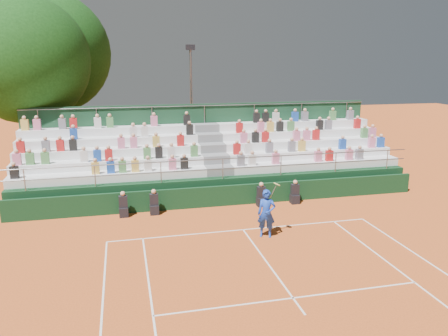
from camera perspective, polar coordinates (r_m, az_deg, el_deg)
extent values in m
plane|color=#C75621|center=(18.31, 2.52, -8.07)|extent=(90.00, 90.00, 0.00)
cube|color=white|center=(18.31, 2.52, -8.06)|extent=(11.00, 0.06, 0.01)
cube|color=white|center=(15.53, 5.77, -12.35)|extent=(0.06, 6.40, 0.01)
cube|color=white|center=(13.65, 9.00, -16.43)|extent=(8.22, 0.06, 0.01)
cube|color=#0D3119|center=(21.06, 0.19, -3.63)|extent=(20.00, 0.15, 1.00)
cube|color=black|center=(20.21, -12.96, -5.61)|extent=(0.40, 0.40, 0.44)
cube|color=black|center=(20.05, -13.03, -4.31)|extent=(0.38, 0.25, 0.55)
sphere|color=tan|center=(19.94, -13.09, -3.28)|extent=(0.22, 0.22, 0.22)
cube|color=black|center=(20.24, -9.08, -5.38)|extent=(0.40, 0.40, 0.44)
cube|color=black|center=(20.09, -9.13, -4.09)|extent=(0.38, 0.25, 0.55)
sphere|color=tan|center=(19.98, -9.17, -3.06)|extent=(0.22, 0.22, 0.22)
cube|color=black|center=(21.16, 4.85, -4.39)|extent=(0.40, 0.40, 0.44)
cube|color=black|center=(21.02, 4.87, -3.14)|extent=(0.38, 0.25, 0.55)
sphere|color=tan|center=(20.91, 4.90, -2.15)|extent=(0.22, 0.22, 0.22)
cube|color=black|center=(21.74, 9.21, -4.02)|extent=(0.40, 0.40, 0.44)
cube|color=black|center=(21.60, 9.26, -2.81)|extent=(0.38, 0.25, 0.55)
sphere|color=tan|center=(21.49, 9.30, -1.84)|extent=(0.22, 0.22, 0.22)
cube|color=#0D3119|center=(23.94, -1.53, -1.21)|extent=(20.00, 5.20, 1.20)
cube|color=silver|center=(21.67, -14.61, -1.08)|extent=(9.30, 0.85, 0.42)
cube|color=silver|center=(23.85, 11.99, 0.44)|extent=(9.30, 0.85, 0.42)
cube|color=slate|center=(22.15, -0.66, -0.29)|extent=(1.40, 0.85, 0.42)
cube|color=silver|center=(22.39, -14.64, 0.51)|extent=(9.30, 0.85, 0.42)
cube|color=silver|center=(24.51, 11.20, 1.85)|extent=(9.30, 0.85, 0.42)
cube|color=slate|center=(22.86, -1.13, 1.24)|extent=(1.40, 0.85, 0.42)
cube|color=silver|center=(23.13, -14.67, 2.00)|extent=(9.30, 0.85, 0.42)
cube|color=silver|center=(25.19, 10.46, 3.18)|extent=(9.30, 0.85, 0.42)
cube|color=slate|center=(23.58, -1.57, 2.68)|extent=(1.40, 0.85, 0.42)
cube|color=silver|center=(23.89, -14.69, 3.40)|extent=(9.30, 0.85, 0.42)
cube|color=silver|center=(25.88, 9.76, 4.44)|extent=(9.30, 0.85, 0.42)
cube|color=slate|center=(24.32, -1.98, 4.03)|extent=(1.40, 0.85, 0.42)
cube|color=silver|center=(24.66, -14.71, 4.71)|extent=(9.30, 0.85, 0.42)
cube|color=silver|center=(26.59, 9.09, 5.64)|extent=(9.30, 0.85, 0.42)
cube|color=slate|center=(25.08, -2.37, 5.30)|extent=(1.40, 0.85, 0.42)
cube|color=#183F26|center=(25.74, -2.57, 3.51)|extent=(20.00, 0.12, 4.40)
cylinder|color=gray|center=(21.13, -0.15, 1.21)|extent=(20.00, 0.05, 0.05)
cylinder|color=gray|center=(25.34, -2.58, 8.15)|extent=(20.00, 0.05, 0.05)
cube|color=black|center=(21.95, -25.70, -0.52)|extent=(0.36, 0.24, 0.56)
cube|color=gold|center=(21.43, -16.43, -0.01)|extent=(0.36, 0.24, 0.56)
cube|color=#1E4CB2|center=(21.40, -14.57, 0.09)|extent=(0.36, 0.24, 0.56)
cube|color=#4C8C4C|center=(21.39, -13.12, 0.17)|extent=(0.36, 0.24, 0.56)
cube|color=gold|center=(21.40, -11.52, 0.26)|extent=(0.36, 0.24, 0.56)
cube|color=silver|center=(21.42, -9.89, 0.35)|extent=(0.36, 0.24, 0.56)
cube|color=pink|center=(21.51, -6.75, 0.52)|extent=(0.36, 0.24, 0.56)
cube|color=black|center=(21.58, -5.20, 0.61)|extent=(0.36, 0.24, 0.56)
cube|color=pink|center=(22.67, -25.42, 1.03)|extent=(0.36, 0.24, 0.56)
cube|color=#4C8C4C|center=(22.55, -24.01, 1.11)|extent=(0.36, 0.24, 0.56)
cube|color=#4C8C4C|center=(22.43, -22.32, 1.22)|extent=(0.36, 0.24, 0.56)
cube|color=silver|center=(22.21, -17.80, 1.48)|extent=(0.36, 0.24, 0.56)
cube|color=#1E4CB2|center=(22.17, -16.22, 1.57)|extent=(0.36, 0.24, 0.56)
cube|color=red|center=(22.14, -14.82, 1.65)|extent=(0.36, 0.24, 0.56)
cube|color=#4C8C4C|center=(22.16, -10.01, 1.91)|extent=(0.36, 0.24, 0.56)
cube|color=black|center=(22.19, -8.50, 1.99)|extent=(0.36, 0.24, 0.56)
cube|color=silver|center=(22.25, -6.88, 2.08)|extent=(0.36, 0.24, 0.56)
cube|color=#4C8C4C|center=(22.40, -3.92, 2.23)|extent=(0.36, 0.24, 0.56)
cube|color=red|center=(23.40, -25.02, 2.49)|extent=(0.36, 0.24, 0.56)
cube|color=slate|center=(23.18, -22.24, 2.67)|extent=(0.36, 0.24, 0.56)
cube|color=red|center=(23.09, -20.59, 2.78)|extent=(0.36, 0.24, 0.56)
cube|color=black|center=(23.01, -19.11, 2.87)|extent=(0.36, 0.24, 0.56)
cube|color=pink|center=(22.88, -13.27, 3.21)|extent=(0.36, 0.24, 0.56)
cube|color=pink|center=(22.89, -11.72, 3.29)|extent=(0.36, 0.24, 0.56)
cube|color=gold|center=(22.94, -8.86, 3.44)|extent=(0.36, 0.24, 0.56)
cube|color=red|center=(23.07, -5.70, 3.60)|extent=(0.36, 0.24, 0.56)
cube|color=#1E4CB2|center=(23.78, -19.04, 4.24)|extent=(0.36, 0.24, 0.56)
cube|color=silver|center=(23.65, -11.76, 4.66)|extent=(0.36, 0.24, 0.56)
cube|color=silver|center=(23.67, -10.33, 4.74)|extent=(0.36, 0.24, 0.56)
cube|color=black|center=(23.91, -4.52, 5.01)|extent=(0.36, 0.24, 0.56)
cube|color=gold|center=(24.92, -24.58, 5.13)|extent=(0.36, 0.24, 0.56)
cube|color=pink|center=(24.81, -23.23, 5.23)|extent=(0.36, 0.24, 0.56)
cube|color=slate|center=(24.62, -20.36, 5.43)|extent=(0.36, 0.24, 0.56)
cube|color=red|center=(24.56, -19.07, 5.52)|extent=(0.36, 0.24, 0.56)
cube|color=silver|center=(24.46, -16.18, 5.70)|extent=(0.36, 0.24, 0.56)
cube|color=#4C8C4C|center=(24.44, -14.68, 5.79)|extent=(0.36, 0.24, 0.56)
cube|color=pink|center=(24.49, -9.13, 6.08)|extent=(0.36, 0.24, 0.56)
cube|color=black|center=(24.68, -4.89, 6.27)|extent=(0.36, 0.24, 0.56)
cube|color=slate|center=(22.15, 2.21, 1.00)|extent=(0.36, 0.24, 0.56)
cube|color=silver|center=(22.31, 3.69, 1.08)|extent=(0.36, 0.24, 0.56)
cube|color=pink|center=(22.70, 6.76, 1.24)|extent=(0.36, 0.24, 0.56)
cube|color=pink|center=(23.60, 12.19, 1.51)|extent=(0.36, 0.24, 0.56)
cube|color=red|center=(23.88, 13.57, 1.57)|extent=(0.36, 0.24, 0.56)
cube|color=pink|center=(24.42, 16.01, 1.69)|extent=(0.36, 0.24, 0.56)
cube|color=slate|center=(24.72, 17.26, 1.75)|extent=(0.36, 0.24, 0.56)
cube|color=red|center=(22.86, 1.69, 2.50)|extent=(0.36, 0.24, 0.56)
cube|color=silver|center=(23.03, 3.18, 2.56)|extent=(0.36, 0.24, 0.56)
cube|color=slate|center=(23.38, 5.94, 2.68)|extent=(0.36, 0.24, 0.56)
cube|color=slate|center=(23.82, 8.83, 2.80)|extent=(0.36, 0.24, 0.56)
cube|color=gold|center=(24.04, 10.13, 2.85)|extent=(0.36, 0.24, 0.56)
cube|color=#1E4CB2|center=(25.08, 15.20, 3.04)|extent=(0.36, 0.24, 0.56)
cube|color=pink|center=(25.98, 18.72, 3.15)|extent=(0.36, 0.24, 0.56)
cube|color=#1E4CB2|center=(26.28, 19.78, 3.19)|extent=(0.36, 0.24, 0.56)
cube|color=pink|center=(23.75, 2.60, 3.95)|extent=(0.36, 0.24, 0.56)
cube|color=black|center=(23.93, 4.12, 4.01)|extent=(0.36, 0.24, 0.56)
cube|color=red|center=(24.11, 5.42, 4.06)|extent=(0.36, 0.24, 0.56)
cube|color=pink|center=(24.74, 9.44, 4.18)|extent=(0.36, 0.24, 0.56)
cube|color=pink|center=(24.98, 10.74, 4.22)|extent=(0.36, 0.24, 0.56)
cube|color=red|center=(25.22, 11.92, 4.25)|extent=(0.36, 0.24, 0.56)
cube|color=#4C8C4C|center=(26.63, 17.85, 4.39)|extent=(0.36, 0.24, 0.56)
cube|color=pink|center=(26.90, 18.81, 4.40)|extent=(0.36, 0.24, 0.56)
cube|color=red|center=(24.48, 2.02, 5.26)|extent=(0.36, 0.24, 0.56)
cube|color=pink|center=(24.84, 4.83, 5.34)|extent=(0.36, 0.24, 0.56)
cube|color=gold|center=(25.02, 6.07, 5.38)|extent=(0.36, 0.24, 0.56)
cube|color=black|center=(25.21, 7.31, 5.41)|extent=(0.36, 0.24, 0.56)
cube|color=#4C8C4C|center=(25.45, 8.72, 5.44)|extent=(0.36, 0.24, 0.56)
cube|color=black|center=(26.16, 12.37, 5.51)|extent=(0.36, 0.24, 0.56)
cube|color=slate|center=(26.41, 13.47, 5.52)|extent=(0.36, 0.24, 0.56)
cube|color=red|center=(27.29, 17.00, 5.56)|extent=(0.36, 0.24, 0.56)
cube|color=black|center=(25.58, 4.25, 6.56)|extent=(0.36, 0.24, 0.56)
cube|color=black|center=(25.75, 5.45, 6.58)|extent=(0.36, 0.24, 0.56)
cube|color=silver|center=(25.96, 6.78, 6.61)|extent=(0.36, 0.24, 0.56)
cube|color=#1E4CB2|center=(26.39, 9.25, 6.64)|extent=(0.36, 0.24, 0.56)
cube|color=slate|center=(26.63, 10.49, 6.66)|extent=(0.36, 0.24, 0.56)
cube|color=#4C8C4C|center=(27.40, 14.00, 6.68)|extent=(0.36, 0.24, 0.56)
cube|color=slate|center=(27.95, 16.15, 6.68)|extent=(0.36, 0.24, 0.56)
imported|color=#183FB5|center=(17.38, 5.56, -5.94)|extent=(0.83, 0.69, 1.93)
cylinder|color=gray|center=(17.18, 6.43, -3.10)|extent=(0.26, 0.03, 0.51)
cylinder|color=#E5D866|center=(17.15, 6.93, -2.11)|extent=(0.26, 0.28, 0.14)
cylinder|color=#3C2215|center=(28.32, -23.56, 2.86)|extent=(0.50, 0.50, 3.95)
sphere|color=#0E330E|center=(27.89, -24.55, 12.71)|extent=(7.23, 7.23, 7.23)
cylinder|color=#3C2215|center=(31.05, -20.99, 4.25)|extent=(0.50, 0.50, 4.23)
sphere|color=#0E330E|center=(30.68, -21.85, 13.78)|extent=(7.62, 7.62, 7.62)
cylinder|color=gray|center=(30.11, -4.28, 7.98)|extent=(0.16, 0.16, 7.48)
cube|color=black|center=(29.95, -4.42, 15.45)|extent=(0.60, 0.25, 0.35)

